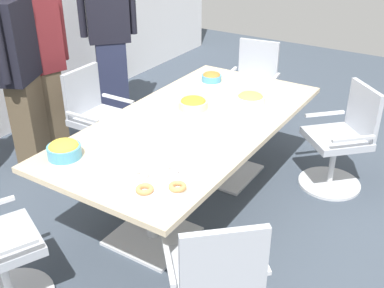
{
  "coord_description": "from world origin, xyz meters",
  "views": [
    {
      "loc": [
        -2.74,
        -1.74,
        2.28
      ],
      "look_at": [
        0.0,
        0.0,
        0.55
      ],
      "focal_mm": 43.83,
      "sensor_mm": 36.0,
      "label": 1
    }
  ],
  "objects_px": {
    "office_chair_0": "(98,123)",
    "snack_bowl_cookies": "(250,98)",
    "person_standing_2": "(38,64)",
    "napkin_pile": "(176,135)",
    "office_chair_2": "(215,287)",
    "office_chair_4": "(252,89)",
    "snack_bowl_chips_yellow": "(64,149)",
    "office_chair_3": "(341,143)",
    "conference_table": "(192,136)",
    "donut_platter": "(159,181)",
    "person_standing_3": "(109,33)",
    "person_standing_1": "(20,70)",
    "snack_bowl_chips_orange": "(193,103)",
    "snack_bowl_pretzels": "(212,77)"
  },
  "relations": [
    {
      "from": "office_chair_2",
      "to": "office_chair_3",
      "type": "xyz_separation_m",
      "value": [
        2.01,
        -0.08,
        0.0
      ]
    },
    {
      "from": "office_chair_4",
      "to": "snack_bowl_chips_orange",
      "type": "distance_m",
      "value": 1.5
    },
    {
      "from": "office_chair_3",
      "to": "person_standing_3",
      "type": "xyz_separation_m",
      "value": [
        0.09,
        2.63,
        0.56
      ]
    },
    {
      "from": "person_standing_2",
      "to": "office_chair_2",
      "type": "bearing_deg",
      "value": 82.52
    },
    {
      "from": "conference_table",
      "to": "person_standing_3",
      "type": "height_order",
      "value": "person_standing_3"
    },
    {
      "from": "conference_table",
      "to": "office_chair_2",
      "type": "distance_m",
      "value": 1.4
    },
    {
      "from": "office_chair_3",
      "to": "snack_bowl_pretzels",
      "type": "height_order",
      "value": "office_chair_3"
    },
    {
      "from": "office_chair_2",
      "to": "donut_platter",
      "type": "distance_m",
      "value": 0.7
    },
    {
      "from": "snack_bowl_cookies",
      "to": "napkin_pile",
      "type": "relative_size",
      "value": 1.31
    },
    {
      "from": "person_standing_1",
      "to": "snack_bowl_cookies",
      "type": "relative_size",
      "value": 7.66
    },
    {
      "from": "person_standing_2",
      "to": "person_standing_3",
      "type": "height_order",
      "value": "person_standing_3"
    },
    {
      "from": "snack_bowl_cookies",
      "to": "donut_platter",
      "type": "height_order",
      "value": "snack_bowl_cookies"
    },
    {
      "from": "snack_bowl_chips_yellow",
      "to": "napkin_pile",
      "type": "distance_m",
      "value": 0.77
    },
    {
      "from": "snack_bowl_cookies",
      "to": "person_standing_3",
      "type": "bearing_deg",
      "value": 76.78
    },
    {
      "from": "snack_bowl_cookies",
      "to": "snack_bowl_chips_yellow",
      "type": "height_order",
      "value": "snack_bowl_chips_yellow"
    },
    {
      "from": "office_chair_0",
      "to": "snack_bowl_chips_orange",
      "type": "bearing_deg",
      "value": 95.04
    },
    {
      "from": "conference_table",
      "to": "office_chair_4",
      "type": "distance_m",
      "value": 1.69
    },
    {
      "from": "person_standing_2",
      "to": "napkin_pile",
      "type": "distance_m",
      "value": 1.76
    },
    {
      "from": "person_standing_3",
      "to": "snack_bowl_chips_yellow",
      "type": "height_order",
      "value": "person_standing_3"
    },
    {
      "from": "office_chair_3",
      "to": "person_standing_2",
      "type": "relative_size",
      "value": 0.52
    },
    {
      "from": "conference_table",
      "to": "napkin_pile",
      "type": "xyz_separation_m",
      "value": [
        -0.32,
        -0.07,
        0.16
      ]
    },
    {
      "from": "snack_bowl_chips_yellow",
      "to": "donut_platter",
      "type": "bearing_deg",
      "value": -84.06
    },
    {
      "from": "snack_bowl_pretzels",
      "to": "snack_bowl_chips_yellow",
      "type": "bearing_deg",
      "value": 176.92
    },
    {
      "from": "person_standing_1",
      "to": "person_standing_2",
      "type": "bearing_deg",
      "value": 172.0
    },
    {
      "from": "donut_platter",
      "to": "office_chair_2",
      "type": "bearing_deg",
      "value": -114.62
    },
    {
      "from": "conference_table",
      "to": "snack_bowl_cookies",
      "type": "relative_size",
      "value": 10.14
    },
    {
      "from": "donut_platter",
      "to": "napkin_pile",
      "type": "distance_m",
      "value": 0.57
    },
    {
      "from": "office_chair_0",
      "to": "snack_bowl_chips_yellow",
      "type": "height_order",
      "value": "office_chair_0"
    },
    {
      "from": "office_chair_0",
      "to": "snack_bowl_cookies",
      "type": "relative_size",
      "value": 3.85
    },
    {
      "from": "snack_bowl_cookies",
      "to": "snack_bowl_chips_orange",
      "type": "xyz_separation_m",
      "value": [
        -0.35,
        0.34,
        0.0
      ]
    },
    {
      "from": "office_chair_2",
      "to": "snack_bowl_cookies",
      "type": "bearing_deg",
      "value": 68.26
    },
    {
      "from": "person_standing_3",
      "to": "snack_bowl_chips_yellow",
      "type": "distance_m",
      "value": 2.33
    },
    {
      "from": "office_chair_2",
      "to": "snack_bowl_cookies",
      "type": "distance_m",
      "value": 1.81
    },
    {
      "from": "snack_bowl_chips_yellow",
      "to": "donut_platter",
      "type": "relative_size",
      "value": 0.59
    },
    {
      "from": "snack_bowl_cookies",
      "to": "conference_table",
      "type": "bearing_deg",
      "value": 158.88
    },
    {
      "from": "person_standing_3",
      "to": "conference_table",
      "type": "bearing_deg",
      "value": 102.43
    },
    {
      "from": "snack_bowl_chips_orange",
      "to": "napkin_pile",
      "type": "xyz_separation_m",
      "value": [
        -0.54,
        -0.2,
        -0.01
      ]
    },
    {
      "from": "snack_bowl_chips_orange",
      "to": "snack_bowl_chips_yellow",
      "type": "height_order",
      "value": "snack_bowl_chips_yellow"
    },
    {
      "from": "napkin_pile",
      "to": "snack_bowl_cookies",
      "type": "bearing_deg",
      "value": -9.17
    },
    {
      "from": "office_chair_0",
      "to": "office_chair_3",
      "type": "relative_size",
      "value": 1.0
    },
    {
      "from": "office_chair_0",
      "to": "donut_platter",
      "type": "relative_size",
      "value": 2.41
    },
    {
      "from": "conference_table",
      "to": "office_chair_4",
      "type": "height_order",
      "value": "office_chair_4"
    },
    {
      "from": "person_standing_3",
      "to": "donut_platter",
      "type": "bearing_deg",
      "value": 90.38
    },
    {
      "from": "office_chair_4",
      "to": "snack_bowl_cookies",
      "type": "distance_m",
      "value": 1.25
    },
    {
      "from": "office_chair_0",
      "to": "snack_bowl_pretzels",
      "type": "xyz_separation_m",
      "value": [
        0.73,
        -0.79,
        0.39
      ]
    },
    {
      "from": "office_chair_2",
      "to": "napkin_pile",
      "type": "distance_m",
      "value": 1.15
    },
    {
      "from": "snack_bowl_cookies",
      "to": "donut_platter",
      "type": "relative_size",
      "value": 0.63
    },
    {
      "from": "conference_table",
      "to": "office_chair_3",
      "type": "height_order",
      "value": "office_chair_3"
    },
    {
      "from": "conference_table",
      "to": "donut_platter",
      "type": "xyz_separation_m",
      "value": [
        -0.85,
        -0.3,
        0.14
      ]
    },
    {
      "from": "snack_bowl_chips_yellow",
      "to": "office_chair_0",
      "type": "bearing_deg",
      "value": 34.01
    }
  ]
}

